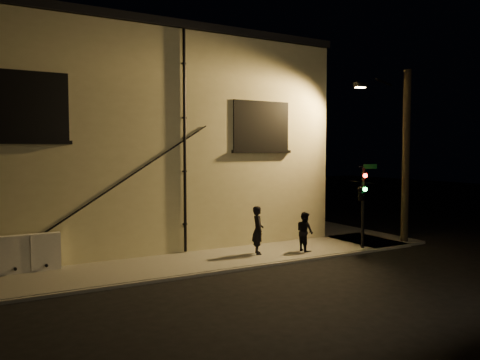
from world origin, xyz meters
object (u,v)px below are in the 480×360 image
utility_cabinet (30,253)px  streetlamp_pole (403,153)px  traffic_signal (362,192)px  pedestrian_b (305,232)px  pedestrian_a (258,230)px

utility_cabinet → streetlamp_pole: streetlamp_pole is taller
utility_cabinet → streetlamp_pole: size_ratio=0.25×
utility_cabinet → streetlamp_pole: (14.36, -2.17, 3.18)m
traffic_signal → streetlamp_pole: 3.11m
pedestrian_b → streetlamp_pole: bearing=-91.7°
pedestrian_b → traffic_signal: 2.73m
utility_cabinet → traffic_signal: (11.69, -2.51, 1.63)m
utility_cabinet → pedestrian_a: pedestrian_a is taller
pedestrian_a → pedestrian_b: 1.90m
utility_cabinet → pedestrian_a: 7.79m
traffic_signal → utility_cabinet: bearing=167.9°
utility_cabinet → pedestrian_b: pedestrian_b is taller
pedestrian_a → pedestrian_b: size_ratio=1.19×
traffic_signal → streetlamp_pole: bearing=7.4°
streetlamp_pole → pedestrian_a: bearing=172.9°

